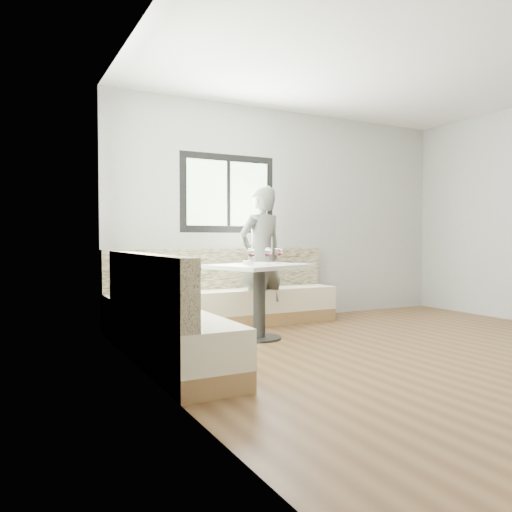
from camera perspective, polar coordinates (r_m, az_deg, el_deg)
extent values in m
cube|color=brown|center=(4.98, 19.02, -10.59)|extent=(5.00, 5.00, 0.01)
cube|color=white|center=(5.16, 19.40, 21.42)|extent=(5.00, 5.00, 0.01)
cube|color=#B7B7B2|center=(6.83, 3.70, 4.72)|extent=(5.00, 0.01, 2.80)
cube|color=#B7B7B2|center=(3.51, -10.30, 7.28)|extent=(0.01, 5.00, 2.80)
cube|color=black|center=(6.42, -3.19, 7.13)|extent=(1.30, 0.02, 1.00)
cube|color=black|center=(4.40, -13.72, 9.45)|extent=(0.02, 1.30, 1.00)
cube|color=#9C7141|center=(6.17, -3.42, -7.30)|extent=(2.90, 0.55, 0.16)
cube|color=#F2E9C6|center=(6.14, -3.42, -5.23)|extent=(2.90, 0.55, 0.29)
cube|color=beige|center=(6.29, -4.19, -1.43)|extent=(2.90, 0.14, 0.50)
cube|color=#9C7141|center=(4.47, -9.96, -10.90)|extent=(0.55, 2.25, 0.16)
cube|color=#F2E9C6|center=(4.43, -9.97, -8.07)|extent=(0.55, 2.25, 0.29)
cube|color=beige|center=(4.32, -12.60, -3.03)|extent=(0.14, 2.25, 0.50)
cube|color=#AB7B40|center=(4.68, -10.05, -5.05)|extent=(0.37, 0.37, 0.11)
cylinder|color=black|center=(5.42, 0.37, -9.34)|extent=(0.48, 0.48, 0.02)
cylinder|color=black|center=(5.36, 0.37, -5.47)|extent=(0.13, 0.13, 0.76)
cube|color=white|center=(5.32, 0.37, -1.19)|extent=(1.17, 1.04, 0.04)
imported|color=#595B53|center=(6.12, 0.57, -0.04)|extent=(0.69, 0.52, 1.71)
cylinder|color=white|center=(5.30, -0.94, -0.73)|extent=(0.11, 0.11, 0.04)
sphere|color=black|center=(5.31, -0.84, -0.59)|extent=(0.02, 0.02, 0.02)
sphere|color=black|center=(5.30, -1.11, -0.60)|extent=(0.02, 0.02, 0.02)
sphere|color=black|center=(5.28, -0.84, -0.61)|extent=(0.02, 0.02, 0.02)
cylinder|color=white|center=(5.03, -0.54, -1.09)|extent=(0.06, 0.06, 0.01)
cylinder|color=white|center=(5.03, -0.54, -0.61)|extent=(0.01, 0.01, 0.08)
ellipsoid|color=white|center=(5.03, -0.54, 0.40)|extent=(0.08, 0.08, 0.10)
cylinder|color=#4D070B|center=(5.03, -0.54, 0.12)|extent=(0.06, 0.06, 0.02)
cylinder|color=white|center=(5.13, 1.39, -1.03)|extent=(0.06, 0.06, 0.01)
cylinder|color=white|center=(5.13, 1.39, -0.56)|extent=(0.01, 0.01, 0.08)
ellipsoid|color=white|center=(5.13, 1.39, 0.43)|extent=(0.08, 0.08, 0.10)
cylinder|color=#4D070B|center=(5.13, 1.39, 0.16)|extent=(0.06, 0.06, 0.02)
cylinder|color=white|center=(5.39, 2.60, -0.89)|extent=(0.06, 0.06, 0.01)
cylinder|color=white|center=(5.39, 2.60, -0.44)|extent=(0.01, 0.01, 0.08)
ellipsoid|color=white|center=(5.39, 2.60, 0.50)|extent=(0.08, 0.08, 0.10)
cylinder|color=#4D070B|center=(5.39, 2.60, 0.25)|extent=(0.06, 0.06, 0.02)
cylinder|color=white|center=(5.44, -0.45, -0.86)|extent=(0.06, 0.06, 0.01)
cylinder|color=white|center=(5.43, -0.45, -0.42)|extent=(0.01, 0.01, 0.08)
ellipsoid|color=white|center=(5.43, -0.45, 0.52)|extent=(0.08, 0.08, 0.10)
cylinder|color=#4D070B|center=(5.43, -0.45, 0.26)|extent=(0.06, 0.06, 0.02)
cylinder|color=white|center=(5.59, 1.47, -0.78)|extent=(0.06, 0.06, 0.01)
cylinder|color=white|center=(5.59, 1.47, -0.35)|extent=(0.01, 0.01, 0.08)
ellipsoid|color=white|center=(5.59, 1.47, 0.56)|extent=(0.08, 0.08, 0.10)
cylinder|color=#4D070B|center=(5.59, 1.47, 0.31)|extent=(0.06, 0.06, 0.02)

